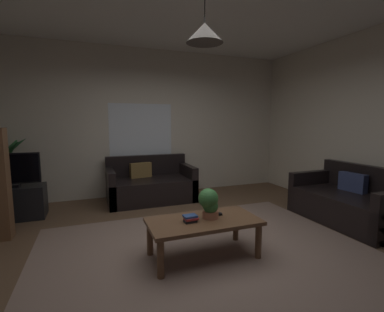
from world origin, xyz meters
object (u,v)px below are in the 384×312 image
at_px(book_on_table_2, 190,216).
at_px(tv, 9,170).
at_px(potted_palm_corner, 7,173).
at_px(couch_under_window, 150,186).
at_px(couch_right_side, 349,203).
at_px(book_on_table_1, 191,219).
at_px(tv_stand, 12,203).
at_px(pendant_lamp, 205,33).
at_px(remote_on_table_0, 215,214).
at_px(potted_plant_on_table, 209,203).
at_px(coffee_table, 204,225).
at_px(book_on_table_0, 190,221).

height_order(book_on_table_2, tv, tv).
bearing_deg(potted_palm_corner, book_on_table_2, -49.47).
bearing_deg(couch_under_window, couch_right_side, -40.14).
height_order(couch_under_window, book_on_table_2, couch_under_window).
relative_size(book_on_table_1, book_on_table_2, 1.01).
bearing_deg(tv_stand, tv, -90.00).
height_order(tv, pendant_lamp, pendant_lamp).
distance_m(remote_on_table_0, potted_palm_corner, 3.66).
bearing_deg(tv, pendant_lamp, -42.54).
bearing_deg(book_on_table_2, tv, 135.28).
bearing_deg(remote_on_table_0, potted_plant_on_table, 130.98).
relative_size(coffee_table, book_on_table_0, 9.42).
xyz_separation_m(book_on_table_1, pendant_lamp, (0.15, 0.02, 1.89)).
height_order(potted_palm_corner, pendant_lamp, pendant_lamp).
bearing_deg(pendant_lamp, potted_palm_corner, 132.52).
bearing_deg(couch_right_side, pendant_lamp, -84.91).
bearing_deg(coffee_table, book_on_table_0, -171.02).
distance_m(coffee_table, book_on_table_1, 0.19).
height_order(potted_plant_on_table, tv, tv).
relative_size(remote_on_table_0, tv_stand, 0.18).
height_order(potted_plant_on_table, pendant_lamp, pendant_lamp).
bearing_deg(book_on_table_2, book_on_table_0, -111.60).
relative_size(couch_right_side, pendant_lamp, 2.38).
bearing_deg(remote_on_table_0, tv_stand, 60.86).
xyz_separation_m(book_on_table_1, potted_palm_corner, (-2.27, 2.67, 0.17)).
distance_m(coffee_table, tv, 3.09).
height_order(couch_under_window, book_on_table_0, couch_under_window).
bearing_deg(coffee_table, book_on_table_2, -177.36).
xyz_separation_m(potted_plant_on_table, tv, (-2.33, 2.05, 0.17)).
height_order(book_on_table_1, tv, tv).
xyz_separation_m(book_on_table_1, tv_stand, (-2.10, 2.12, -0.21)).
bearing_deg(couch_under_window, remote_on_table_0, -83.42).
height_order(book_on_table_2, potted_plant_on_table, potted_plant_on_table).
xyz_separation_m(book_on_table_0, potted_palm_corner, (-2.26, 2.67, 0.19)).
xyz_separation_m(book_on_table_0, tv, (-2.09, 2.10, 0.33)).
distance_m(book_on_table_1, book_on_table_2, 0.03).
relative_size(couch_right_side, tv_stand, 1.70).
bearing_deg(book_on_table_1, potted_plant_on_table, 11.47).
height_order(coffee_table, potted_palm_corner, potted_palm_corner).
bearing_deg(couch_under_window, book_on_table_2, -91.75).
bearing_deg(book_on_table_0, tv_stand, 134.63).
height_order(book_on_table_0, pendant_lamp, pendant_lamp).
distance_m(remote_on_table_0, potted_plant_on_table, 0.20).
bearing_deg(coffee_table, tv, 137.46).
xyz_separation_m(couch_right_side, potted_plant_on_table, (-2.36, -0.20, 0.32)).
bearing_deg(pendant_lamp, couch_right_side, 5.09).
bearing_deg(coffee_table, potted_palm_corner, 132.52).
relative_size(couch_right_side, remote_on_table_0, 9.55).
bearing_deg(couch_right_side, tv_stand, -111.79).
height_order(couch_right_side, book_on_table_1, couch_right_side).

